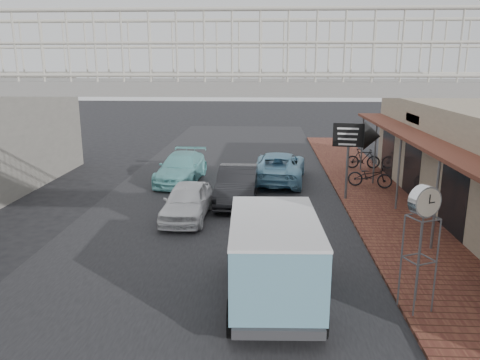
# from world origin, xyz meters

# --- Properties ---
(ground) EXTENTS (120.00, 120.00, 0.00)m
(ground) POSITION_xyz_m (0.00, 0.00, 0.00)
(ground) COLOR black
(ground) RESTS_ON ground
(road_strip) EXTENTS (10.00, 60.00, 0.01)m
(road_strip) POSITION_xyz_m (0.00, 0.00, 0.01)
(road_strip) COLOR black
(road_strip) RESTS_ON ground
(sidewalk) EXTENTS (3.00, 40.00, 0.10)m
(sidewalk) POSITION_xyz_m (6.50, 3.00, 0.05)
(sidewalk) COLOR brown
(sidewalk) RESTS_ON ground
(footbridge) EXTENTS (16.40, 2.40, 6.34)m
(footbridge) POSITION_xyz_m (0.00, -4.00, 3.18)
(footbridge) COLOR gray
(footbridge) RESTS_ON ground
(white_hatchback) EXTENTS (1.64, 3.86, 1.30)m
(white_hatchback) POSITION_xyz_m (-0.99, 3.74, 0.65)
(white_hatchback) COLOR white
(white_hatchback) RESTS_ON ground
(dark_sedan) EXTENTS (1.62, 4.44, 1.46)m
(dark_sedan) POSITION_xyz_m (0.73, 5.93, 0.73)
(dark_sedan) COLOR black
(dark_sedan) RESTS_ON ground
(angkot_curb) EXTENTS (2.90, 5.36, 1.43)m
(angkot_curb) POSITION_xyz_m (2.50, 9.54, 0.71)
(angkot_curb) COLOR #7FBDDC
(angkot_curb) RESTS_ON ground
(angkot_far) EXTENTS (2.16, 4.78, 1.36)m
(angkot_far) POSITION_xyz_m (-2.18, 9.21, 0.68)
(angkot_far) COLOR #6FBFC1
(angkot_far) RESTS_ON ground
(angkot_van) EXTENTS (2.19, 4.50, 2.17)m
(angkot_van) POSITION_xyz_m (2.07, -2.39, 1.38)
(angkot_van) COLOR black
(angkot_van) RESTS_ON ground
(motorcycle_near) EXTENTS (2.07, 1.24, 1.03)m
(motorcycle_near) POSITION_xyz_m (6.59, 8.28, 0.61)
(motorcycle_near) COLOR black
(motorcycle_near) RESTS_ON sidewalk
(motorcycle_far) EXTENTS (1.80, 0.53, 1.08)m
(motorcycle_far) POSITION_xyz_m (7.05, 12.21, 0.64)
(motorcycle_far) COLOR black
(motorcycle_far) RESTS_ON sidewalk
(street_clock) EXTENTS (0.75, 0.73, 2.90)m
(street_clock) POSITION_xyz_m (5.30, -2.66, 2.51)
(street_clock) COLOR #59595B
(street_clock) RESTS_ON sidewalk
(arrow_sign) EXTENTS (1.93, 1.26, 3.23)m
(arrow_sign) POSITION_xyz_m (5.98, 6.17, 2.71)
(arrow_sign) COLOR #59595B
(arrow_sign) RESTS_ON sidewalk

